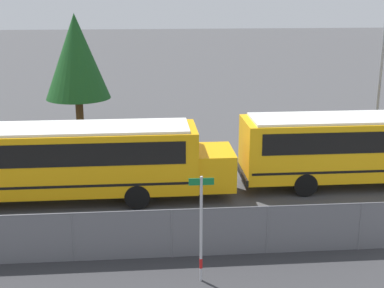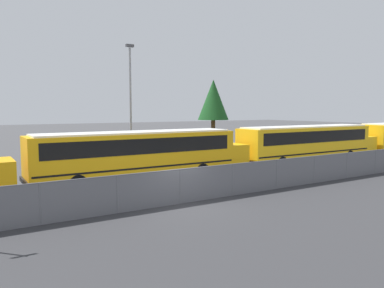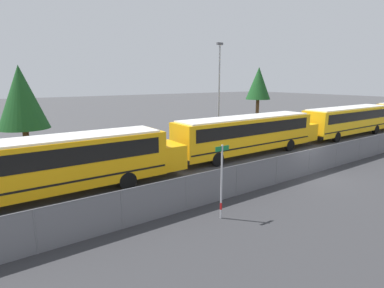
{
  "view_description": "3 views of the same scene",
  "coord_description": "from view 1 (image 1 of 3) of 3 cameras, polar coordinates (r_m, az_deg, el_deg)",
  "views": [
    {
      "loc": [
        -9.7,
        -15.1,
        8.08
      ],
      "look_at": [
        -7.99,
        4.55,
        2.36
      ],
      "focal_mm": 50.0,
      "sensor_mm": 36.0,
      "label": 1
    },
    {
      "loc": [
        -8.41,
        -14.55,
        4.31
      ],
      "look_at": [
        4.47,
        6.17,
        2.04
      ],
      "focal_mm": 35.0,
      "sensor_mm": 36.0,
      "label": 2
    },
    {
      "loc": [
        -15.95,
        -10.42,
        5.73
      ],
      "look_at": [
        -4.8,
        5.65,
        1.54
      ],
      "focal_mm": 28.0,
      "sensor_mm": 36.0,
      "label": 3
    }
  ],
  "objects": [
    {
      "name": "street_sign",
      "position": [
        15.13,
        0.98,
        -8.85
      ],
      "size": [
        0.7,
        0.09,
        3.18
      ],
      "color": "#B7B7BC",
      "rests_on": "ground_plane"
    },
    {
      "name": "school_bus_1",
      "position": [
        21.52,
        -15.37,
        -1.4
      ],
      "size": [
        13.96,
        2.5,
        3.01
      ],
      "color": "orange",
      "rests_on": "ground_plane"
    },
    {
      "name": "light_pole",
      "position": [
        29.62,
        19.67,
        9.16
      ],
      "size": [
        0.6,
        0.24,
        9.08
      ],
      "color": "gray",
      "rests_on": "ground_plane"
    },
    {
      "name": "tree_0",
      "position": [
        30.99,
        -12.24,
        9.08
      ],
      "size": [
        3.65,
        3.65,
        6.84
      ],
      "color": "#51381E",
      "rests_on": "ground_plane"
    }
  ]
}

